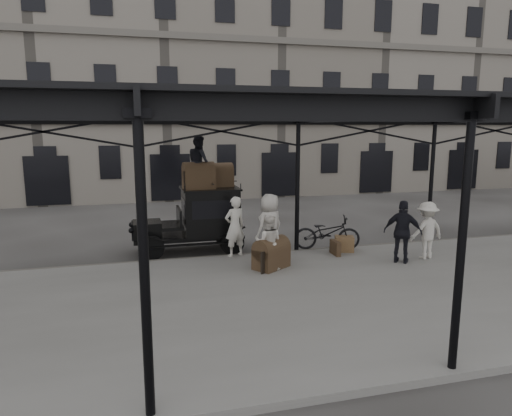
{
  "coord_description": "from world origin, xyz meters",
  "views": [
    {
      "loc": [
        -5.04,
        -11.87,
        4.18
      ],
      "look_at": [
        -1.5,
        1.6,
        1.7
      ],
      "focal_mm": 32.0,
      "sensor_mm": 36.0,
      "label": 1
    }
  ],
  "objects_px": {
    "steamer_trunk_platform": "(271,255)",
    "steamer_trunk_roof_near": "(199,178)",
    "taxi": "(201,216)",
    "bicycle": "(327,233)",
    "porter_left": "(235,227)",
    "porter_official": "(403,232)"
  },
  "relations": [
    {
      "from": "steamer_trunk_platform",
      "to": "steamer_trunk_roof_near",
      "type": "bearing_deg",
      "value": 89.34
    },
    {
      "from": "taxi",
      "to": "bicycle",
      "type": "relative_size",
      "value": 1.69
    },
    {
      "from": "taxi",
      "to": "steamer_trunk_roof_near",
      "type": "height_order",
      "value": "steamer_trunk_roof_near"
    },
    {
      "from": "porter_left",
      "to": "bicycle",
      "type": "relative_size",
      "value": 0.88
    },
    {
      "from": "porter_left",
      "to": "porter_official",
      "type": "bearing_deg",
      "value": 138.99
    },
    {
      "from": "porter_left",
      "to": "bicycle",
      "type": "distance_m",
      "value": 3.16
    },
    {
      "from": "porter_left",
      "to": "steamer_trunk_platform",
      "type": "xyz_separation_m",
      "value": [
        0.75,
        -1.49,
        -0.58
      ]
    },
    {
      "from": "bicycle",
      "to": "steamer_trunk_platform",
      "type": "height_order",
      "value": "bicycle"
    },
    {
      "from": "porter_official",
      "to": "steamer_trunk_roof_near",
      "type": "distance_m",
      "value": 6.61
    },
    {
      "from": "porter_left",
      "to": "steamer_trunk_platform",
      "type": "bearing_deg",
      "value": 98.53
    },
    {
      "from": "porter_official",
      "to": "steamer_trunk_roof_near",
      "type": "height_order",
      "value": "steamer_trunk_roof_near"
    },
    {
      "from": "steamer_trunk_roof_near",
      "to": "steamer_trunk_platform",
      "type": "xyz_separation_m",
      "value": [
        1.7,
        -2.63,
        -2.02
      ]
    },
    {
      "from": "porter_official",
      "to": "bicycle",
      "type": "distance_m",
      "value": 2.55
    },
    {
      "from": "taxi",
      "to": "porter_left",
      "type": "xyz_separation_m",
      "value": [
        0.87,
        -1.39,
        -0.1
      ]
    },
    {
      "from": "steamer_trunk_roof_near",
      "to": "bicycle",
      "type": "bearing_deg",
      "value": -21.44
    },
    {
      "from": "porter_left",
      "to": "bicycle",
      "type": "height_order",
      "value": "porter_left"
    },
    {
      "from": "steamer_trunk_roof_near",
      "to": "steamer_trunk_platform",
      "type": "bearing_deg",
      "value": -62.89
    },
    {
      "from": "taxi",
      "to": "steamer_trunk_roof_near",
      "type": "relative_size",
      "value": 3.64
    },
    {
      "from": "taxi",
      "to": "porter_official",
      "type": "height_order",
      "value": "taxi"
    },
    {
      "from": "porter_official",
      "to": "steamer_trunk_roof_near",
      "type": "relative_size",
      "value": 1.89
    },
    {
      "from": "steamer_trunk_roof_near",
      "to": "taxi",
      "type": "bearing_deg",
      "value": 66.11
    },
    {
      "from": "steamer_trunk_platform",
      "to": "porter_left",
      "type": "bearing_deg",
      "value": 83.2
    }
  ]
}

